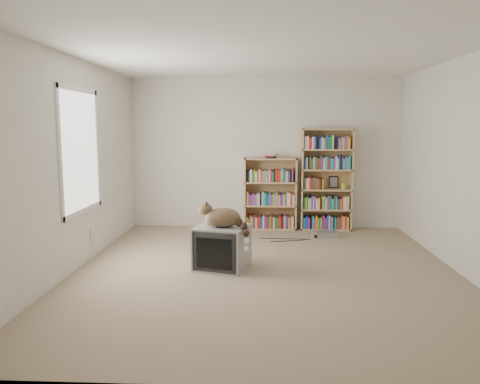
{
  "coord_description": "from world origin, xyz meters",
  "views": [
    {
      "loc": [
        -0.04,
        -5.35,
        1.68
      ],
      "look_at": [
        -0.35,
        1.0,
        0.8
      ],
      "focal_mm": 35.0,
      "sensor_mm": 36.0,
      "label": 1
    }
  ],
  "objects_px": {
    "crt_tv": "(222,247)",
    "cat": "(226,221)",
    "dvd_player": "(325,234)",
    "bookcase_short": "(270,197)",
    "bookcase_tall": "(326,182)"
  },
  "relations": [
    {
      "from": "crt_tv",
      "to": "dvd_player",
      "type": "relative_size",
      "value": 1.87
    },
    {
      "from": "crt_tv",
      "to": "dvd_player",
      "type": "bearing_deg",
      "value": 64.24
    },
    {
      "from": "crt_tv",
      "to": "bookcase_tall",
      "type": "height_order",
      "value": "bookcase_tall"
    },
    {
      "from": "cat",
      "to": "dvd_player",
      "type": "xyz_separation_m",
      "value": [
        1.4,
        1.76,
        -0.55
      ]
    },
    {
      "from": "bookcase_short",
      "to": "dvd_player",
      "type": "distance_m",
      "value": 1.14
    },
    {
      "from": "cat",
      "to": "bookcase_tall",
      "type": "bearing_deg",
      "value": 57.53
    },
    {
      "from": "crt_tv",
      "to": "dvd_player",
      "type": "distance_m",
      "value": 2.24
    },
    {
      "from": "crt_tv",
      "to": "bookcase_short",
      "type": "relative_size",
      "value": 0.6
    },
    {
      "from": "crt_tv",
      "to": "cat",
      "type": "height_order",
      "value": "cat"
    },
    {
      "from": "crt_tv",
      "to": "bookcase_tall",
      "type": "distance_m",
      "value": 2.78
    },
    {
      "from": "dvd_player",
      "to": "cat",
      "type": "bearing_deg",
      "value": -144.43
    },
    {
      "from": "cat",
      "to": "bookcase_short",
      "type": "relative_size",
      "value": 0.52
    },
    {
      "from": "cat",
      "to": "dvd_player",
      "type": "bearing_deg",
      "value": 51.24
    },
    {
      "from": "cat",
      "to": "bookcase_short",
      "type": "distance_m",
      "value": 2.4
    },
    {
      "from": "bookcase_tall",
      "to": "dvd_player",
      "type": "relative_size",
      "value": 4.41
    }
  ]
}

